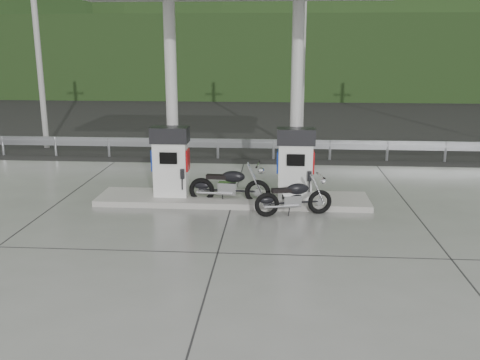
# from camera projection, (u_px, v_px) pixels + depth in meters

# --- Properties ---
(ground) EXTENTS (160.00, 160.00, 0.00)m
(ground) POSITION_uv_depth(u_px,v_px,m) (223.00, 236.00, 11.49)
(ground) COLOR black
(ground) RESTS_ON ground
(forecourt_apron) EXTENTS (18.00, 14.00, 0.02)m
(forecourt_apron) POSITION_uv_depth(u_px,v_px,m) (223.00, 236.00, 11.49)
(forecourt_apron) COLOR slate
(forecourt_apron) RESTS_ON ground
(pump_island) EXTENTS (7.00, 1.40, 0.15)m
(pump_island) POSITION_uv_depth(u_px,v_px,m) (233.00, 199.00, 13.88)
(pump_island) COLOR gray
(pump_island) RESTS_ON forecourt_apron
(gas_pump_left) EXTENTS (0.95, 0.55, 1.80)m
(gas_pump_left) POSITION_uv_depth(u_px,v_px,m) (171.00, 162.00, 13.75)
(gas_pump_left) COLOR white
(gas_pump_left) RESTS_ON pump_island
(gas_pump_right) EXTENTS (0.95, 0.55, 1.80)m
(gas_pump_right) POSITION_uv_depth(u_px,v_px,m) (295.00, 164.00, 13.53)
(gas_pump_right) COLOR white
(gas_pump_right) RESTS_ON pump_island
(canopy_column_left) EXTENTS (0.30, 0.30, 5.00)m
(canopy_column_left) POSITION_uv_depth(u_px,v_px,m) (172.00, 98.00, 13.74)
(canopy_column_left) COLOR silver
(canopy_column_left) RESTS_ON pump_island
(canopy_column_right) EXTENTS (0.30, 0.30, 5.00)m
(canopy_column_right) POSITION_uv_depth(u_px,v_px,m) (296.00, 98.00, 13.52)
(canopy_column_right) COLOR silver
(canopy_column_right) RESTS_ON pump_island
(guardrail) EXTENTS (26.00, 0.16, 1.42)m
(guardrail) POSITION_uv_depth(u_px,v_px,m) (246.00, 139.00, 19.04)
(guardrail) COLOR gray
(guardrail) RESTS_ON ground
(road) EXTENTS (60.00, 7.00, 0.01)m
(road) POSITION_uv_depth(u_px,v_px,m) (251.00, 141.00, 22.60)
(road) COLOR black
(road) RESTS_ON ground
(utility_pole_a) EXTENTS (0.22, 0.22, 8.00)m
(utility_pole_a) POSITION_uv_depth(u_px,v_px,m) (38.00, 44.00, 20.23)
(utility_pole_a) COLOR #979792
(utility_pole_a) RESTS_ON ground
(utility_pole_b) EXTENTS (0.22, 0.22, 8.00)m
(utility_pole_b) POSITION_uv_depth(u_px,v_px,m) (303.00, 44.00, 19.54)
(utility_pole_b) COLOR #979792
(utility_pole_b) RESTS_ON ground
(tree_band) EXTENTS (80.00, 6.00, 6.00)m
(tree_band) POSITION_uv_depth(u_px,v_px,m) (264.00, 57.00, 39.73)
(tree_band) COLOR black
(tree_band) RESTS_ON ground
(forested_hills) EXTENTS (100.00, 40.00, 140.00)m
(forested_hills) POSITION_uv_depth(u_px,v_px,m) (270.00, 75.00, 69.46)
(forested_hills) COLOR black
(forested_hills) RESTS_ON ground
(motorcycle_left) EXTENTS (2.01, 0.77, 0.93)m
(motorcycle_left) POSITION_uv_depth(u_px,v_px,m) (229.00, 186.00, 13.66)
(motorcycle_left) COLOR black
(motorcycle_left) RESTS_ON forecourt_apron
(motorcycle_right) EXTENTS (1.86, 0.98, 0.84)m
(motorcycle_right) POSITION_uv_depth(u_px,v_px,m) (294.00, 198.00, 12.75)
(motorcycle_right) COLOR black
(motorcycle_right) RESTS_ON forecourt_apron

